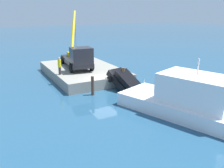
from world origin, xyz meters
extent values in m
plane|color=navy|center=(0.00, 0.00, 0.00)|extent=(200.00, 200.00, 0.00)
cube|color=gray|center=(-5.64, 0.00, 0.55)|extent=(11.56, 7.48, 1.09)
cube|color=black|center=(-6.23, -0.60, 1.82)|extent=(7.16, 3.05, 0.45)
cube|color=#26262C|center=(-3.74, -0.87, 2.89)|extent=(2.18, 2.42, 1.70)
cylinder|color=black|center=(-3.69, 0.28, 1.59)|extent=(1.03, 0.41, 1.00)
cylinder|color=black|center=(-3.94, -2.01, 1.59)|extent=(1.03, 0.41, 1.00)
cylinder|color=black|center=(-8.53, 0.81, 1.59)|extent=(1.03, 0.41, 1.00)
cylinder|color=black|center=(-8.78, -1.48, 1.59)|extent=(1.03, 0.41, 1.00)
cylinder|color=#E5B20C|center=(-10.45, 0.69, 4.91)|extent=(4.67, 2.56, 5.19)
cube|color=#E5B20C|center=(-8.31, -0.37, 2.29)|extent=(1.00, 1.00, 0.50)
cylinder|color=#4C4C19|center=(-12.58, 1.75, 4.27)|extent=(0.04, 0.04, 6.23)
cylinder|color=#343434|center=(-3.70, -3.34, 1.49)|extent=(0.28, 0.28, 0.80)
cylinder|color=yellow|center=(-3.70, -3.34, 2.29)|extent=(0.34, 0.34, 0.80)
sphere|color=tan|center=(-3.70, -3.34, 2.80)|extent=(0.23, 0.23, 0.23)
cube|color=black|center=(1.44, 1.76, 0.54)|extent=(4.42, 2.77, 2.79)
cube|color=black|center=(1.54, 1.79, 1.15)|extent=(2.71, 2.13, 1.72)
cylinder|color=black|center=(2.34, 2.93, -0.52)|extent=(0.90, 0.44, 0.88)
cylinder|color=black|center=(2.79, 1.19, -0.52)|extent=(0.90, 0.44, 0.88)
cylinder|color=black|center=(-0.22, 2.25, 1.06)|extent=(0.90, 0.44, 0.88)
cylinder|color=black|center=(0.24, 0.52, 1.06)|extent=(0.90, 0.44, 0.88)
cube|color=white|center=(9.52, 3.16, 0.18)|extent=(13.40, 8.01, 1.77)
cube|color=white|center=(8.91, 2.95, 2.13)|extent=(5.78, 4.64, 2.14)
cylinder|color=white|center=(8.91, 2.95, 3.80)|extent=(0.10, 0.10, 1.20)
cylinder|color=silver|center=(4.69, 1.43, 1.56)|extent=(0.06, 0.06, 1.00)
cylinder|color=brown|center=(0.97, -1.68, 0.90)|extent=(0.28, 0.28, 1.80)
cylinder|color=brown|center=(0.80, 1.71, 1.10)|extent=(0.30, 0.30, 2.20)
camera|label=1|loc=(20.62, -10.19, 7.65)|focal=38.86mm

